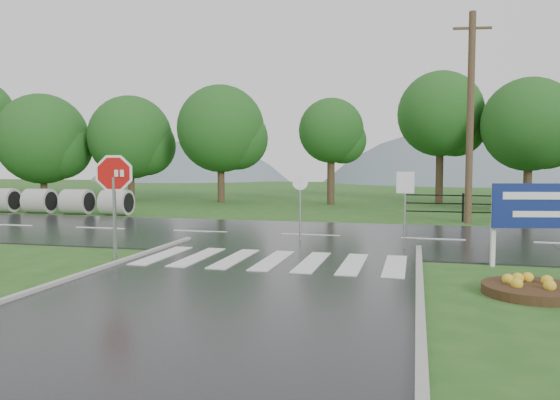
# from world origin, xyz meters

# --- Properties ---
(ground) EXTENTS (120.00, 120.00, 0.00)m
(ground) POSITION_xyz_m (0.00, 0.00, 0.00)
(ground) COLOR #27551C
(ground) RESTS_ON ground
(main_road) EXTENTS (90.00, 8.00, 0.04)m
(main_road) POSITION_xyz_m (0.00, 10.00, 0.00)
(main_road) COLOR black
(main_road) RESTS_ON ground
(crosswalk) EXTENTS (6.50, 2.80, 0.02)m
(crosswalk) POSITION_xyz_m (0.00, 5.00, 0.06)
(crosswalk) COLOR silver
(crosswalk) RESTS_ON ground
(fence_west) EXTENTS (9.58, 0.08, 1.20)m
(fence_west) POSITION_xyz_m (7.75, 16.00, 0.72)
(fence_west) COLOR black
(fence_west) RESTS_ON ground
(hills) EXTENTS (102.00, 48.00, 48.00)m
(hills) POSITION_xyz_m (3.49, 65.00, -15.54)
(hills) COLOR slate
(hills) RESTS_ON ground
(treeline) EXTENTS (83.20, 5.20, 10.00)m
(treeline) POSITION_xyz_m (1.00, 24.00, 0.00)
(treeline) COLOR #184C17
(treeline) RESTS_ON ground
(culvert_pipes) EXTENTS (7.60, 1.20, 1.20)m
(culvert_pipes) POSITION_xyz_m (-13.44, 15.00, 0.60)
(culvert_pipes) COLOR #9E9B93
(culvert_pipes) RESTS_ON ground
(stop_sign) EXTENTS (1.21, 0.42, 2.87)m
(stop_sign) POSITION_xyz_m (-3.92, 4.23, 1.98)
(stop_sign) COLOR #939399
(stop_sign) RESTS_ON ground
(estate_billboard) EXTENTS (2.27, 0.51, 2.01)m
(estate_billboard) POSITION_xyz_m (6.32, 5.79, 1.38)
(estate_billboard) COLOR silver
(estate_billboard) RESTS_ON ground
(flower_bed) EXTENTS (1.82, 1.82, 0.36)m
(flower_bed) POSITION_xyz_m (5.61, 2.99, 0.14)
(flower_bed) COLOR #332111
(flower_bed) RESTS_ON ground
(reg_sign_small) EXTENTS (0.50, 0.07, 2.24)m
(reg_sign_small) POSITION_xyz_m (3.15, 7.77, 1.57)
(reg_sign_small) COLOR #939399
(reg_sign_small) RESTS_ON ground
(reg_sign_round) EXTENTS (0.48, 0.15, 2.12)m
(reg_sign_round) POSITION_xyz_m (-0.10, 8.79, 1.35)
(reg_sign_round) COLOR #939399
(reg_sign_round) RESTS_ON ground
(utility_pole_east) EXTENTS (1.52, 0.32, 8.54)m
(utility_pole_east) POSITION_xyz_m (5.54, 15.50, 4.34)
(utility_pole_east) COLOR #473523
(utility_pole_east) RESTS_ON ground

